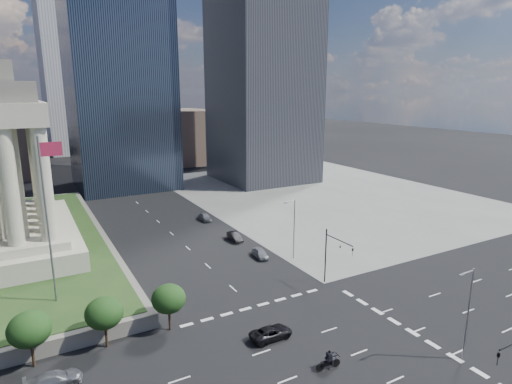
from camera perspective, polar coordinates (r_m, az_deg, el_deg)
ground at (r=134.44m, az=-18.22°, el=1.10°), size 500.00×500.00×0.00m
sidewalk_ne at (r=116.69m, az=8.67°, el=-0.15°), size 68.00×90.00×0.03m
flagpole at (r=55.32m, az=-26.01°, el=-2.40°), size 2.52×0.24×20.00m
midrise_glass at (r=127.27m, az=-17.86°, el=14.10°), size 26.00×26.00×60.00m
highrise_ne at (r=134.18m, az=0.91°, el=23.22°), size 26.00×28.00×100.00m
building_filler_ne at (r=169.89m, az=-9.78°, el=7.40°), size 20.00×30.00×20.00m
traffic_signal_ne at (r=60.47m, az=10.37°, el=-7.82°), size 0.30×5.74×8.00m
street_lamp_south at (r=48.81m, az=26.38°, el=-13.84°), size 2.13×0.22×10.00m
street_lamp_north at (r=69.32m, az=4.99°, el=-4.52°), size 2.13×0.22×10.00m
pickup_truck at (r=49.92m, az=2.04°, el=-18.25°), size 4.95×2.34×1.37m
suv_grey at (r=47.14m, az=-25.37°, el=-21.69°), size 5.10×2.24×1.46m
parked_sedan_near at (r=71.31m, az=0.58°, el=-8.15°), size 2.44×4.58×1.48m
parked_sedan_mid at (r=79.19m, az=-2.84°, el=-5.93°), size 1.92×4.70×1.52m
parked_sedan_far at (r=91.61m, az=-6.80°, el=-3.33°), size 1.93×4.56×1.54m
motorcycle_lead at (r=45.75m, az=9.62°, el=-21.18°), size 2.82×0.98×2.06m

